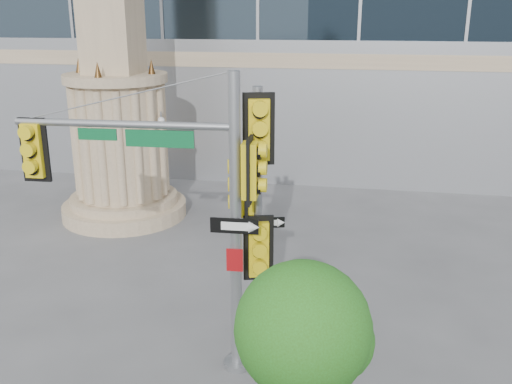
# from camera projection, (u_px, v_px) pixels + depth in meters

# --- Properties ---
(monument) EXTENTS (4.40, 4.40, 16.60)m
(monument) POSITION_uv_depth(u_px,v_px,m) (114.00, 61.00, 19.09)
(monument) COLOR tan
(monument) RESTS_ON ground
(main_signal_pole) EXTENTS (4.74, 0.61, 6.10)m
(main_signal_pole) POSITION_uv_depth(u_px,v_px,m) (179.00, 192.00, 10.96)
(main_signal_pole) COLOR slate
(main_signal_pole) RESTS_ON ground
(secondary_signal_pole) EXTENTS (1.06, 0.76, 5.71)m
(secondary_signal_pole) POSITION_uv_depth(u_px,v_px,m) (255.00, 203.00, 11.70)
(secondary_signal_pole) COLOR slate
(secondary_signal_pole) RESTS_ON ground
(street_tree) EXTENTS (2.22, 2.17, 3.46)m
(street_tree) POSITION_uv_depth(u_px,v_px,m) (306.00, 334.00, 8.93)
(street_tree) COLOR tan
(street_tree) RESTS_ON ground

